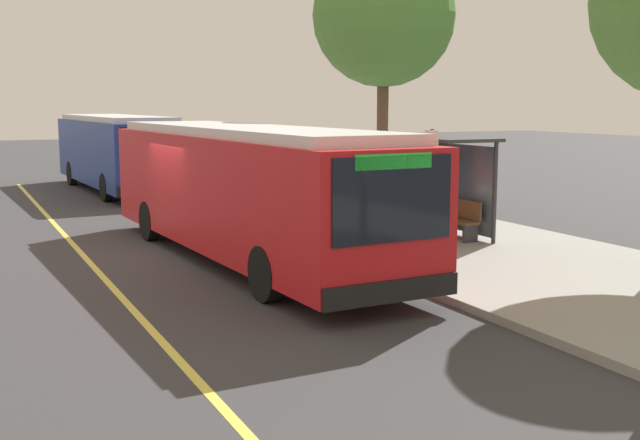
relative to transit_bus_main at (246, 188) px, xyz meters
The scene contains 9 objects.
ground_plane 2.43m from the transit_bus_main, 146.31° to the right, with size 120.00×120.00×0.00m, color #38383A.
sidewalk_curb 5.44m from the transit_bus_main, 106.88° to the left, with size 44.00×6.40×0.15m, color gray.
lane_stripe_center 3.90m from the transit_bus_main, 115.26° to the right, with size 36.00×0.14×0.01m, color #E0D64C.
transit_bus_main is the anchor object (origin of this frame).
transit_bus_second 15.15m from the transit_bus_main, behind, with size 10.53×3.02×2.95m.
bus_shelter 5.25m from the transit_bus_main, 91.82° to the left, with size 2.90×1.60×2.48m.
waiting_bench 5.47m from the transit_bus_main, 87.18° to the left, with size 1.60×0.48×0.95m.
route_sign_post 4.20m from the transit_bus_main, 40.25° to the left, with size 0.44×0.08×2.80m.
street_tree_downstreet 9.54m from the transit_bus_main, 129.57° to the left, with size 4.40×4.40×8.17m.
Camera 1 is at (17.76, -4.87, 3.47)m, focal length 44.34 mm.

